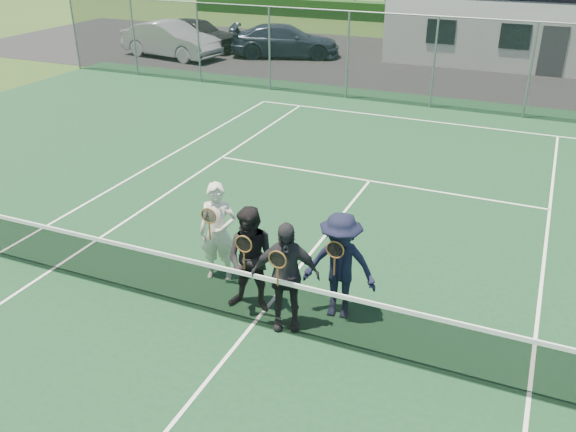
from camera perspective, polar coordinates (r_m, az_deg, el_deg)
name	(u,v)px	position (r m, az deg, el deg)	size (l,w,h in m)	color
ground	(461,69)	(27.87, 15.85, 13.08)	(220.00, 220.00, 0.00)	#284317
court_surface	(253,325)	(9.79, -3.28, -10.16)	(30.00, 30.00, 0.02)	#14381E
tarmac_carpark	(371,61)	(28.66, 7.74, 14.15)	(40.00, 12.00, 0.01)	black
hedge_row	(495,18)	(39.53, 18.83, 17.10)	(40.00, 1.20, 1.10)	black
car_a	(196,34)	(31.31, -8.60, 16.51)	(1.81, 4.50, 1.53)	black
car_b	(171,40)	(29.66, -10.89, 15.89)	(1.69, 4.84, 1.59)	#919599
car_c	(285,41)	(29.31, -0.27, 16.07)	(2.03, 5.00, 1.45)	#1A2434
court_markings	(253,324)	(9.78, -3.28, -10.09)	(11.03, 23.83, 0.01)	white
tennis_net	(252,297)	(9.48, -3.36, -7.58)	(11.68, 0.08, 1.10)	slate
perimeter_fence	(434,63)	(21.27, 13.51, 13.77)	(30.07, 0.07, 3.02)	slate
player_a	(218,232)	(10.59, -6.57, -1.49)	(0.75, 0.59, 1.80)	beige
player_b	(252,260)	(9.68, -3.36, -4.16)	(0.95, 0.78, 1.80)	black
player_c	(285,276)	(9.26, -0.28, -5.63)	(1.14, 0.80, 1.80)	#252429
player_d	(340,266)	(9.55, 4.88, -4.69)	(1.24, 0.81, 1.80)	black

